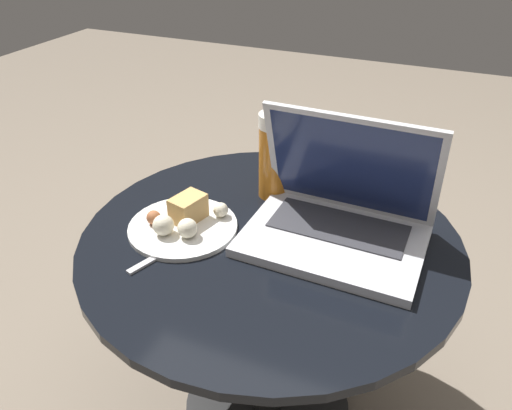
# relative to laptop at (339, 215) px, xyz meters

# --- Properties ---
(ground_plane) EXTENTS (6.00, 6.00, 0.00)m
(ground_plane) POSITION_rel_laptop_xyz_m (-0.12, -0.05, -0.56)
(ground_plane) COLOR #726656
(table) EXTENTS (0.71, 0.71, 0.51)m
(table) POSITION_rel_laptop_xyz_m (-0.12, -0.05, -0.18)
(table) COLOR black
(table) RESTS_ON ground_plane
(laptop) EXTENTS (0.33, 0.24, 0.23)m
(laptop) POSITION_rel_laptop_xyz_m (0.00, 0.00, 0.00)
(laptop) COLOR silver
(laptop) RESTS_ON table
(beer_glass) EXTENTS (0.07, 0.07, 0.18)m
(beer_glass) POSITION_rel_laptop_xyz_m (-0.17, 0.10, 0.04)
(beer_glass) COLOR #C6701E
(beer_glass) RESTS_ON table
(snack_plate) EXTENTS (0.21, 0.21, 0.06)m
(snack_plate) POSITION_rel_laptop_xyz_m (-0.28, -0.09, -0.03)
(snack_plate) COLOR silver
(snack_plate) RESTS_ON table
(fork) EXTENTS (0.08, 0.17, 0.00)m
(fork) POSITION_rel_laptop_xyz_m (-0.26, -0.15, -0.05)
(fork) COLOR silver
(fork) RESTS_ON table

